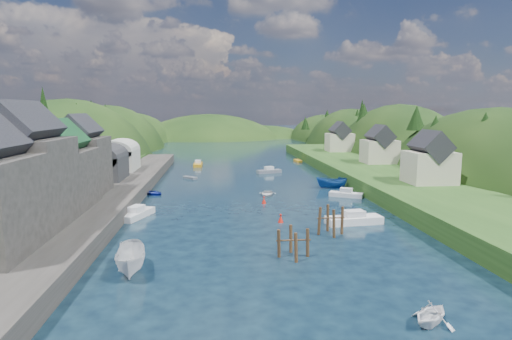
{
  "coord_description": "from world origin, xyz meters",
  "views": [
    {
      "loc": [
        -6.62,
        -42.05,
        13.89
      ],
      "look_at": [
        0.0,
        28.0,
        4.0
      ],
      "focal_mm": 30.0,
      "sensor_mm": 36.0,
      "label": 1
    }
  ],
  "objects": [
    {
      "name": "quayside_buildings",
      "position": [
        -26.0,
        6.39,
        7.09
      ],
      "size": [
        8.0,
        35.84,
        12.9
      ],
      "color": "#2D2B28",
      "rests_on": "quay_left"
    },
    {
      "name": "hillside_right",
      "position": [
        45.0,
        75.0,
        -7.41
      ],
      "size": [
        36.0,
        245.56,
        48.0
      ],
      "color": "black",
      "rests_on": "ground"
    },
    {
      "name": "hillside_left",
      "position": [
        -45.0,
        75.0,
        -8.03
      ],
      "size": [
        44.0,
        245.56,
        52.0
      ],
      "color": "black",
      "rests_on": "ground"
    },
    {
      "name": "hill_trees",
      "position": [
        -0.43,
        64.67,
        11.06
      ],
      "size": [
        90.82,
        146.2,
        12.68
      ],
      "color": "black",
      "rests_on": "ground"
    },
    {
      "name": "quay_left",
      "position": [
        -24.0,
        20.0,
        1.0
      ],
      "size": [
        12.0,
        110.0,
        2.0
      ],
      "primitive_type": "cube",
      "color": "#2D2B28",
      "rests_on": "ground"
    },
    {
      "name": "moored_boats",
      "position": [
        -1.01,
        17.07,
        0.71
      ],
      "size": [
        36.43,
        92.74,
        2.5
      ],
      "color": "white",
      "rests_on": "ground"
    },
    {
      "name": "channel_buoy_far",
      "position": [
        0.46,
        20.24,
        0.48
      ],
      "size": [
        0.7,
        0.7,
        1.1
      ],
      "color": "#B6190E",
      "rests_on": "ground"
    },
    {
      "name": "terrace_right",
      "position": [
        25.0,
        40.0,
        1.2
      ],
      "size": [
        16.0,
        120.0,
        2.4
      ],
      "primitive_type": "cube",
      "color": "#234719",
      "rests_on": "ground"
    },
    {
      "name": "right_bank_cottages",
      "position": [
        28.0,
        48.33,
        5.84
      ],
      "size": [
        9.0,
        59.24,
        8.41
      ],
      "color": "beige",
      "rests_on": "terrace_right"
    },
    {
      "name": "piling_cluster_near",
      "position": [
        0.6,
        -3.38,
        1.11
      ],
      "size": [
        3.32,
        3.09,
        3.36
      ],
      "color": "#382314",
      "rests_on": "ground"
    },
    {
      "name": "boat_sheds",
      "position": [
        -26.0,
        39.0,
        5.27
      ],
      "size": [
        7.0,
        21.0,
        7.5
      ],
      "color": "#2D2D30",
      "rests_on": "quay_left"
    },
    {
      "name": "far_hills",
      "position": [
        1.22,
        174.01,
        -10.8
      ],
      "size": [
        103.0,
        68.0,
        44.0
      ],
      "color": "black",
      "rests_on": "ground"
    },
    {
      "name": "ground",
      "position": [
        0.0,
        50.0,
        0.0
      ],
      "size": [
        600.0,
        600.0,
        0.0
      ],
      "primitive_type": "plane",
      "color": "black",
      "rests_on": "ground"
    },
    {
      "name": "channel_buoy_near",
      "position": [
        1.32,
        9.27,
        0.48
      ],
      "size": [
        0.7,
        0.7,
        1.1
      ],
      "color": "#B6190E",
      "rests_on": "ground"
    },
    {
      "name": "terrace_left_grass",
      "position": [
        -31.0,
        20.0,
        1.25
      ],
      "size": [
        12.0,
        110.0,
        2.5
      ],
      "primitive_type": "cube",
      "color": "#234719",
      "rests_on": "ground"
    },
    {
      "name": "piling_cluster_far",
      "position": [
        6.14,
        3.65,
        1.31
      ],
      "size": [
        3.14,
        2.94,
        3.75
      ],
      "color": "#382314",
      "rests_on": "ground"
    }
  ]
}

